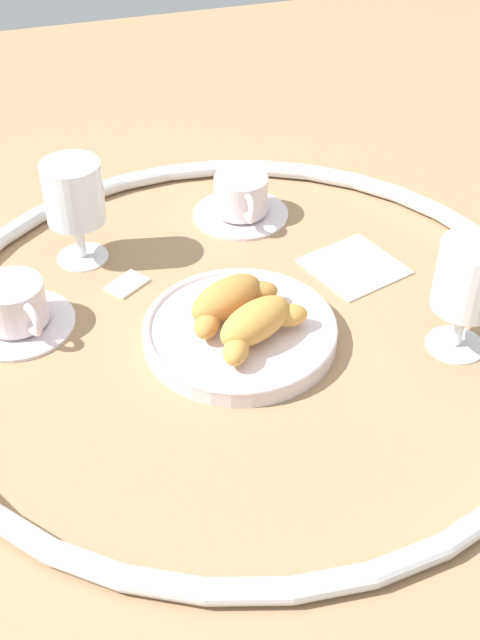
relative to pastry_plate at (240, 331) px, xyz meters
The scene contains 11 objects.
ground_plane 0.03m from the pastry_plate, 112.34° to the right, with size 2.20×2.20×0.00m, color #997551.
table_chrome_rim 0.03m from the pastry_plate, 112.34° to the right, with size 0.76×0.76×0.02m, color silver.
pastry_plate is the anchor object (origin of this frame).
croissant_large 0.04m from the pastry_plate, 72.40° to the right, with size 0.12×0.10×0.04m.
croissant_small 0.04m from the pastry_plate, 109.57° to the left, with size 0.12×0.10×0.04m.
coffee_cup_near 0.27m from the pastry_plate, 108.02° to the right, with size 0.14×0.14×0.06m.
coffee_cup_far 0.27m from the pastry_plate, 23.17° to the right, with size 0.14×0.14×0.06m.
juice_glass_left 0.26m from the pastry_plate, 159.91° to the left, with size 0.08×0.08×0.14m.
juice_glass_right 0.28m from the pastry_plate, 56.46° to the right, with size 0.08×0.08×0.14m.
sugar_packet 0.18m from the pastry_plate, 54.22° to the right, with size 0.05×0.03×0.01m, color white.
folded_napkin 0.21m from the pastry_plate, 153.37° to the right, with size 0.11×0.11×0.01m, color silver.
Camera 1 is at (0.23, 0.71, 0.62)m, focal length 45.69 mm.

